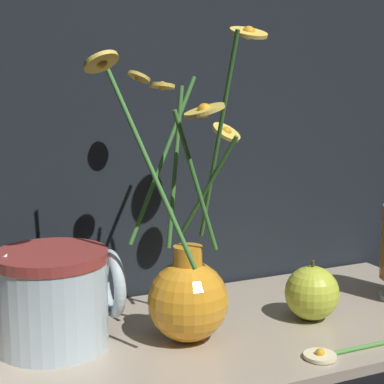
# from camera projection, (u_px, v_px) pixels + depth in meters

# --- Properties ---
(ground_plane) EXTENTS (6.00, 6.00, 0.00)m
(ground_plane) POSITION_uv_depth(u_px,v_px,m) (196.00, 343.00, 0.77)
(ground_plane) COLOR black
(shelf) EXTENTS (0.77, 0.31, 0.01)m
(shelf) POSITION_uv_depth(u_px,v_px,m) (196.00, 338.00, 0.77)
(shelf) COLOR tan
(shelf) RESTS_ON ground_plane
(vase_with_flowers) EXTENTS (0.24, 0.20, 0.36)m
(vase_with_flowers) POSITION_uv_depth(u_px,v_px,m) (188.00, 285.00, 0.74)
(vase_with_flowers) COLOR orange
(vase_with_flowers) RESTS_ON shelf
(ceramic_pitcher) EXTENTS (0.15, 0.13, 0.12)m
(ceramic_pitcher) POSITION_uv_depth(u_px,v_px,m) (54.00, 294.00, 0.72)
(ceramic_pitcher) COLOR silver
(ceramic_pitcher) RESTS_ON shelf
(orange_fruit) EXTENTS (0.07, 0.07, 0.08)m
(orange_fruit) POSITION_uv_depth(u_px,v_px,m) (312.00, 293.00, 0.81)
(orange_fruit) COLOR #B7C638
(orange_fruit) RESTS_ON shelf
(loose_daisy) EXTENTS (0.12, 0.04, 0.01)m
(loose_daisy) POSITION_uv_depth(u_px,v_px,m) (330.00, 353.00, 0.70)
(loose_daisy) COLOR #4C8E3D
(loose_daisy) RESTS_ON shelf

